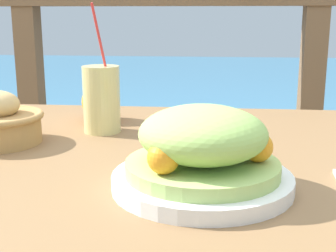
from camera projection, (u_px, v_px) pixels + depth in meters
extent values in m
cube|color=olive|center=(115.00, 175.00, 0.73)|extent=(1.19, 0.91, 0.04)
cube|color=brown|center=(36.00, 157.00, 1.61)|extent=(0.07, 0.07, 1.01)
cube|color=brown|center=(305.00, 166.00, 1.53)|extent=(0.07, 0.07, 1.01)
cube|color=teal|center=(196.00, 104.00, 4.05)|extent=(12.00, 4.00, 0.46)
cylinder|color=white|center=(202.00, 181.00, 0.62)|extent=(0.24, 0.24, 0.02)
cylinder|color=#A8C66B|center=(202.00, 167.00, 0.62)|extent=(0.20, 0.20, 0.02)
ellipsoid|color=#9EC660|center=(203.00, 134.00, 0.61)|extent=(0.17, 0.17, 0.07)
sphere|color=orange|center=(258.00, 147.00, 0.61)|extent=(0.04, 0.04, 0.04)
sphere|color=orange|center=(190.00, 133.00, 0.68)|extent=(0.04, 0.04, 0.04)
sphere|color=orange|center=(163.00, 158.00, 0.56)|extent=(0.04, 0.04, 0.04)
cylinder|color=#DBCC7F|center=(102.00, 99.00, 0.91)|extent=(0.07, 0.07, 0.13)
cylinder|color=red|center=(104.00, 61.00, 0.88)|extent=(0.04, 0.05, 0.21)
sphere|color=orange|center=(101.00, 102.00, 1.01)|extent=(0.08, 0.08, 0.08)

